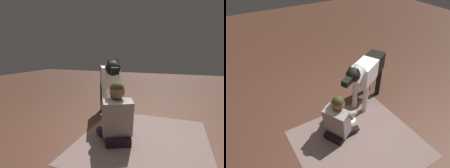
% 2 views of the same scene
% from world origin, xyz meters
% --- Properties ---
extents(ground_plane, '(16.16, 16.16, 0.00)m').
position_xyz_m(ground_plane, '(0.00, 0.00, 0.00)').
color(ground_plane, '#4F2E21').
extents(area_rug, '(1.98, 1.77, 0.01)m').
position_xyz_m(area_rug, '(0.12, 0.39, 0.00)').
color(area_rug, '#785F59').
rests_on(area_rug, ground).
extents(person_sitting_on_floor, '(0.71, 0.63, 0.86)m').
position_xyz_m(person_sitting_on_floor, '(0.31, 0.04, 0.35)').
color(person_sitting_on_floor, black).
rests_on(person_sitting_on_floor, ground).
extents(large_dog, '(1.41, 0.80, 1.15)m').
position_xyz_m(large_dog, '(-0.56, -0.40, 0.76)').
color(large_dog, white).
rests_on(large_dog, ground).
extents(hot_dog_on_plate, '(0.22, 0.22, 0.06)m').
position_xyz_m(hot_dog_on_plate, '(-0.06, -0.15, 0.03)').
color(hot_dog_on_plate, white).
rests_on(hot_dog_on_plate, ground).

